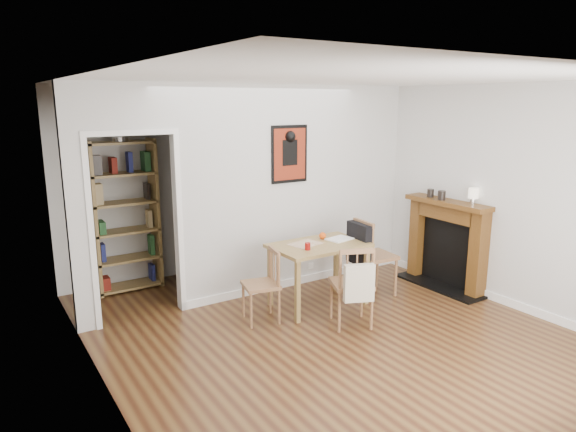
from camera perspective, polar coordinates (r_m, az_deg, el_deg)
ground at (r=5.64m, az=4.19°, el=-12.56°), size 5.20×5.20×0.00m
room_shell at (r=6.37m, az=-2.16°, el=2.69°), size 5.20×5.20×5.20m
dining_table at (r=6.07m, az=3.43°, el=-3.94°), size 1.11×0.71×0.76m
chair_left at (r=5.71m, az=-3.05°, el=-7.75°), size 0.49×0.49×0.82m
chair_right at (r=6.53m, az=9.48°, el=-4.37°), size 0.60×0.53×0.98m
chair_front at (r=5.63m, az=7.10°, el=-7.55°), size 0.60×0.63×0.92m
bookshelf at (r=6.84m, az=-17.64°, el=-0.13°), size 0.82×0.33×1.94m
fireplace at (r=7.02m, az=17.27°, el=-2.64°), size 0.45×1.25×1.16m
red_glass at (r=5.79m, az=2.19°, el=-3.38°), size 0.06×0.06×0.08m
orange_fruit at (r=6.25m, az=3.86°, el=-2.20°), size 0.08×0.08×0.08m
placemat at (r=6.04m, az=1.94°, el=-3.11°), size 0.42×0.35×0.00m
notebook at (r=6.26m, az=5.74°, el=-2.55°), size 0.33×0.27×0.01m
mantel_lamp at (r=6.70m, az=19.90°, el=2.29°), size 0.13×0.13×0.20m
ceramic_jar_a at (r=6.86m, az=16.70°, el=2.21°), size 0.10×0.10×0.12m
ceramic_jar_b at (r=7.02m, az=15.55°, el=2.47°), size 0.09×0.09×0.11m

